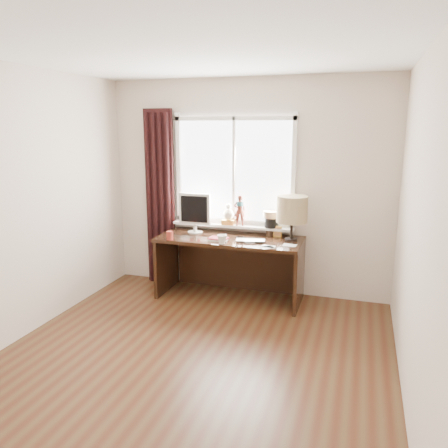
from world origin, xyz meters
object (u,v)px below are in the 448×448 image
(table_lamp, at_px, (292,210))
(mug, at_px, (222,239))
(red_cup, at_px, (170,235))
(laptop, at_px, (251,241))
(monitor, at_px, (195,211))
(desk, at_px, (232,255))

(table_lamp, bearing_deg, mug, -153.18)
(red_cup, relative_size, table_lamp, 0.19)
(laptop, distance_m, table_lamp, 0.58)
(monitor, relative_size, table_lamp, 0.94)
(red_cup, bearing_deg, table_lamp, 15.49)
(red_cup, relative_size, monitor, 0.21)
(laptop, xyz_separation_m, table_lamp, (0.43, 0.18, 0.35))
(laptop, height_order, desk, laptop)
(laptop, relative_size, table_lamp, 0.63)
(red_cup, relative_size, desk, 0.06)
(mug, relative_size, table_lamp, 0.21)
(laptop, relative_size, desk, 0.19)
(monitor, distance_m, table_lamp, 1.19)
(mug, xyz_separation_m, red_cup, (-0.63, -0.01, -0.00))
(table_lamp, bearing_deg, laptop, -157.13)
(desk, relative_size, table_lamp, 3.27)
(monitor, bearing_deg, mug, -39.36)
(red_cup, distance_m, desk, 0.80)
(mug, bearing_deg, table_lamp, 26.82)
(laptop, relative_size, mug, 3.05)
(monitor, bearing_deg, desk, -0.66)
(red_cup, height_order, table_lamp, table_lamp)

